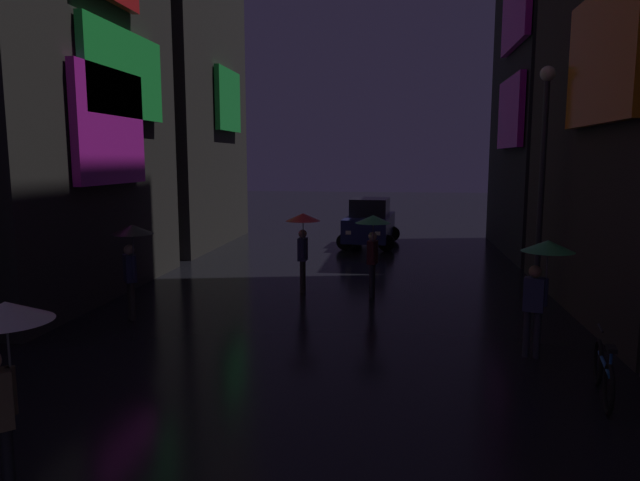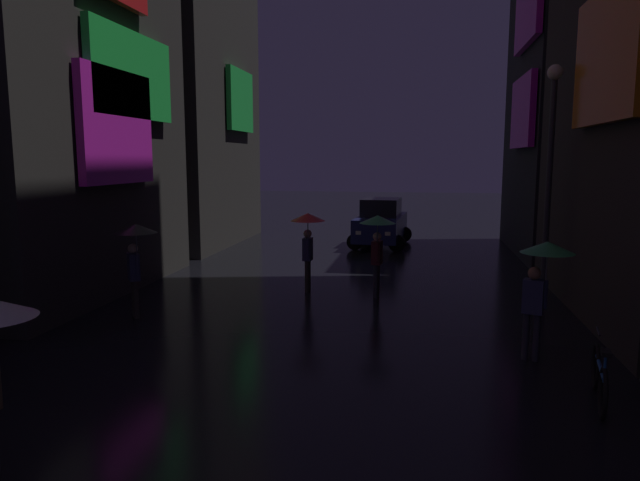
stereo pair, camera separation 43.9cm
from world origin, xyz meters
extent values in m
cube|color=#33302D|center=(-7.50, 12.99, 6.33)|extent=(4.00, 7.98, 12.65)
cube|color=#F226D8|center=(-5.35, 12.53, 4.28)|extent=(0.20, 3.19, 2.75)
cube|color=#26E54C|center=(-5.35, 13.39, 5.63)|extent=(0.20, 4.06, 2.17)
cube|color=#33302D|center=(-7.50, 21.82, 9.37)|extent=(4.00, 7.64, 18.73)
cube|color=#26E54C|center=(-5.35, 22.34, 5.85)|extent=(0.20, 2.89, 2.46)
cube|color=orange|center=(5.35, 11.18, 5.44)|extent=(0.20, 3.73, 2.55)
cube|color=#232328|center=(7.50, 21.70, 6.08)|extent=(4.00, 7.41, 12.15)
cube|color=#F226D8|center=(5.35, 20.12, 5.07)|extent=(0.20, 3.67, 2.38)
cylinder|color=#38332D|center=(-0.91, 14.08, 0.42)|extent=(0.12, 0.12, 0.85)
cylinder|color=#38332D|center=(-0.91, 13.90, 0.42)|extent=(0.12, 0.12, 0.85)
cube|color=#333859|center=(-0.91, 13.99, 1.15)|extent=(0.23, 0.35, 0.60)
sphere|color=tan|center=(-0.91, 13.99, 1.56)|extent=(0.22, 0.22, 0.22)
cylinder|color=#333859|center=(-0.86, 13.80, 1.20)|extent=(0.09, 0.09, 0.50)
cylinder|color=slate|center=(-0.86, 13.80, 1.53)|extent=(0.02, 0.02, 0.77)
cone|color=red|center=(-0.86, 13.80, 2.02)|extent=(0.90, 0.90, 0.20)
cylinder|color=#38332D|center=(-4.27, 10.97, 0.42)|extent=(0.12, 0.12, 0.85)
cylinder|color=#38332D|center=(-4.16, 10.82, 0.42)|extent=(0.12, 0.12, 0.85)
cube|color=#333859|center=(-4.21, 10.89, 1.15)|extent=(0.38, 0.40, 0.60)
sphere|color=beige|center=(-4.21, 10.89, 1.56)|extent=(0.22, 0.22, 0.22)
cylinder|color=#333859|center=(-4.06, 10.78, 1.20)|extent=(0.09, 0.09, 0.50)
cylinder|color=slate|center=(-4.06, 10.78, 1.53)|extent=(0.02, 0.02, 0.77)
cone|color=black|center=(-4.06, 10.78, 2.02)|extent=(0.90, 0.90, 0.20)
cylinder|color=#2D2D38|center=(3.87, 9.59, 0.42)|extent=(0.12, 0.12, 0.85)
cylinder|color=#2D2D38|center=(4.04, 9.53, 0.42)|extent=(0.12, 0.12, 0.85)
cube|color=#333859|center=(3.95, 9.56, 1.15)|extent=(0.39, 0.32, 0.60)
sphere|color=#9E7051|center=(3.95, 9.56, 1.56)|extent=(0.22, 0.22, 0.22)
cylinder|color=#333859|center=(4.14, 9.55, 1.20)|extent=(0.09, 0.09, 0.50)
cylinder|color=slate|center=(4.14, 9.55, 1.53)|extent=(0.02, 0.02, 0.77)
cone|color=green|center=(4.14, 9.55, 2.02)|extent=(0.90, 0.90, 0.20)
cylinder|color=#2D2D38|center=(0.95, 13.82, 0.42)|extent=(0.12, 0.12, 0.85)
cylinder|color=#2D2D38|center=(0.92, 13.65, 0.42)|extent=(0.12, 0.12, 0.85)
cube|color=#4C1E23|center=(0.94, 13.74, 1.15)|extent=(0.28, 0.37, 0.60)
sphere|color=beige|center=(0.94, 13.74, 1.56)|extent=(0.22, 0.22, 0.22)
cylinder|color=#4C1E23|center=(0.95, 13.55, 1.20)|extent=(0.09, 0.09, 0.50)
cylinder|color=slate|center=(0.95, 13.55, 1.53)|extent=(0.02, 0.02, 0.77)
cone|color=green|center=(0.95, 13.55, 2.02)|extent=(0.90, 0.90, 0.20)
torus|color=black|center=(4.71, 8.44, 0.36)|extent=(0.20, 0.72, 0.72)
torus|color=black|center=(4.49, 7.36, 0.36)|extent=(0.20, 0.72, 0.72)
cylinder|color=#1E59A5|center=(4.60, 7.90, 0.54)|extent=(0.24, 0.99, 0.05)
cylinder|color=#1E59A5|center=(4.49, 7.36, 0.71)|extent=(0.04, 0.04, 0.40)
cube|color=black|center=(4.49, 7.36, 0.93)|extent=(0.16, 0.26, 0.06)
cylinder|color=black|center=(4.71, 8.44, 0.91)|extent=(0.12, 0.45, 0.03)
cube|color=navy|center=(0.45, 22.46, 0.77)|extent=(2.00, 4.22, 0.90)
cube|color=black|center=(0.45, 22.46, 1.57)|extent=(1.58, 1.95, 0.70)
cylinder|color=black|center=(1.15, 21.08, 0.32)|extent=(0.65, 0.27, 0.64)
cylinder|color=black|center=(-0.46, 21.20, 0.32)|extent=(0.65, 0.27, 0.64)
cylinder|color=black|center=(1.35, 23.73, 0.32)|extent=(0.65, 0.27, 0.64)
cylinder|color=black|center=(-0.26, 23.85, 0.32)|extent=(0.65, 0.27, 0.64)
cube|color=white|center=(0.84, 20.36, 0.77)|extent=(0.20, 0.07, 0.14)
cube|color=white|center=(-0.25, 20.44, 0.77)|extent=(0.20, 0.07, 0.14)
cylinder|color=#2D2D33|center=(5.00, 13.82, 2.66)|extent=(0.14, 0.14, 5.32)
sphere|color=#F9EFCC|center=(5.00, 13.82, 5.50)|extent=(0.36, 0.36, 0.36)
camera|label=1|loc=(1.54, -0.63, 3.52)|focal=32.00mm
camera|label=2|loc=(1.97, -0.56, 3.52)|focal=32.00mm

